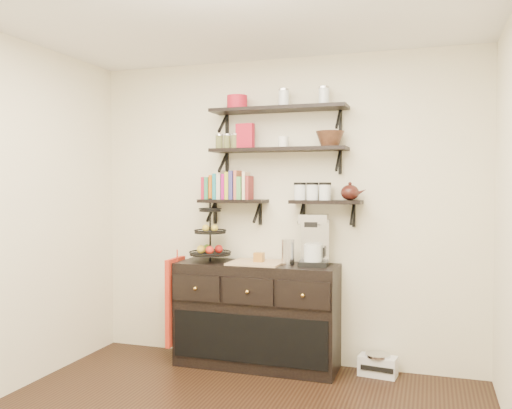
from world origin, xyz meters
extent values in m
cube|color=beige|center=(0.00, 1.75, 1.35)|extent=(3.50, 0.02, 2.70)
cube|color=black|center=(0.00, 1.61, 2.23)|extent=(1.20, 0.27, 0.03)
cube|color=black|center=(-0.52, 1.74, 2.12)|extent=(0.02, 0.03, 0.20)
cube|color=black|center=(0.52, 1.74, 2.12)|extent=(0.02, 0.03, 0.20)
cube|color=black|center=(0.00, 1.61, 1.89)|extent=(1.20, 0.27, 0.03)
cube|color=black|center=(-0.52, 1.74, 1.77)|extent=(0.02, 0.03, 0.20)
cube|color=black|center=(0.52, 1.74, 1.77)|extent=(0.02, 0.03, 0.20)
cube|color=black|center=(-0.42, 1.62, 1.44)|extent=(0.60, 0.25, 0.03)
cube|color=black|center=(-0.64, 1.74, 1.32)|extent=(0.02, 0.03, 0.20)
cube|color=black|center=(-0.20, 1.74, 1.32)|extent=(0.03, 0.03, 0.20)
cube|color=black|center=(0.42, 1.62, 1.44)|extent=(0.60, 0.25, 0.03)
cube|color=black|center=(0.20, 1.74, 1.32)|extent=(0.03, 0.03, 0.20)
cube|color=black|center=(0.64, 1.74, 1.32)|extent=(0.02, 0.03, 0.20)
cube|color=#A3162F|center=(-0.68, 1.63, 1.55)|extent=(0.02, 0.15, 0.20)
cube|color=#2C7D53|center=(-0.65, 1.63, 1.57)|extent=(0.03, 0.15, 0.24)
cube|color=#BC540C|center=(-0.61, 1.63, 1.55)|extent=(0.04, 0.15, 0.21)
cube|color=teal|center=(-0.57, 1.63, 1.57)|extent=(0.03, 0.15, 0.25)
cube|color=beige|center=(-0.54, 1.63, 1.56)|extent=(0.03, 0.15, 0.22)
cube|color=#A3106F|center=(-0.50, 1.63, 1.58)|extent=(0.04, 0.15, 0.26)
cube|color=gold|center=(-0.46, 1.63, 1.56)|extent=(0.03, 0.15, 0.23)
cube|color=navy|center=(-0.42, 1.63, 1.55)|extent=(0.03, 0.15, 0.20)
cube|color=#C25E45|center=(-0.38, 1.63, 1.57)|extent=(0.04, 0.15, 0.24)
cube|color=#509E51|center=(-0.34, 1.63, 1.55)|extent=(0.03, 0.15, 0.21)
cube|color=beige|center=(-0.31, 1.63, 1.57)|extent=(0.03, 0.15, 0.25)
cube|color=maroon|center=(-0.27, 1.63, 1.56)|extent=(0.02, 0.15, 0.22)
cylinder|color=silver|center=(0.19, 1.63, 1.51)|extent=(0.10, 0.10, 0.13)
cylinder|color=silver|center=(0.30, 1.63, 1.51)|extent=(0.10, 0.10, 0.13)
cylinder|color=silver|center=(0.41, 1.63, 1.51)|extent=(0.10, 0.10, 0.13)
cube|color=black|center=(-0.16, 1.51, 0.45)|extent=(1.40, 0.45, 0.90)
cube|color=tan|center=(-0.16, 1.51, 0.91)|extent=(0.45, 0.41, 0.02)
sphere|color=gold|center=(-0.63, 1.26, 0.70)|extent=(0.04, 0.04, 0.04)
sphere|color=gold|center=(-0.16, 1.26, 0.70)|extent=(0.04, 0.04, 0.04)
sphere|color=gold|center=(0.30, 1.26, 0.70)|extent=(0.04, 0.04, 0.04)
cylinder|color=black|center=(-0.60, 1.51, 1.17)|extent=(0.02, 0.02, 0.54)
cylinder|color=black|center=(-0.60, 1.51, 0.96)|extent=(0.36, 0.36, 0.01)
cylinder|color=black|center=(-0.60, 1.51, 1.16)|extent=(0.28, 0.28, 0.02)
cylinder|color=black|center=(-0.60, 1.51, 1.35)|extent=(0.19, 0.19, 0.02)
sphere|color=#B21914|center=(-0.53, 1.56, 1.01)|extent=(0.07, 0.07, 0.07)
sphere|color=gold|center=(-0.64, 1.51, 1.19)|extent=(0.06, 0.06, 0.06)
cube|color=#9C6324|center=(-0.14, 1.51, 0.96)|extent=(0.08, 0.08, 0.08)
cube|color=black|center=(0.34, 1.51, 0.92)|extent=(0.26, 0.24, 0.04)
cube|color=silver|center=(0.34, 1.59, 1.10)|extent=(0.24, 0.11, 0.36)
cube|color=silver|center=(0.34, 1.51, 1.30)|extent=(0.26, 0.24, 0.08)
cylinder|color=silver|center=(0.34, 1.49, 1.01)|extent=(0.17, 0.17, 0.14)
cylinder|color=silver|center=(0.12, 1.49, 1.01)|extent=(0.11, 0.11, 0.22)
cube|color=#A52811|center=(-0.89, 1.41, 0.55)|extent=(0.04, 0.33, 0.76)
cube|color=silver|center=(0.86, 1.60, 0.08)|extent=(0.32, 0.19, 0.16)
cylinder|color=silver|center=(0.86, 1.60, 0.17)|extent=(0.23, 0.23, 0.02)
cube|color=black|center=(0.86, 1.52, 0.08)|extent=(0.27, 0.04, 0.04)
cube|color=#AB1327|center=(-0.30, 1.61, 2.01)|extent=(0.17, 0.08, 0.22)
cylinder|color=white|center=(0.05, 1.61, 1.95)|extent=(0.09, 0.09, 0.10)
cylinder|color=#AB1327|center=(-0.38, 1.61, 2.31)|extent=(0.18, 0.18, 0.12)
camera|label=1|loc=(1.27, -2.92, 1.57)|focal=38.00mm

